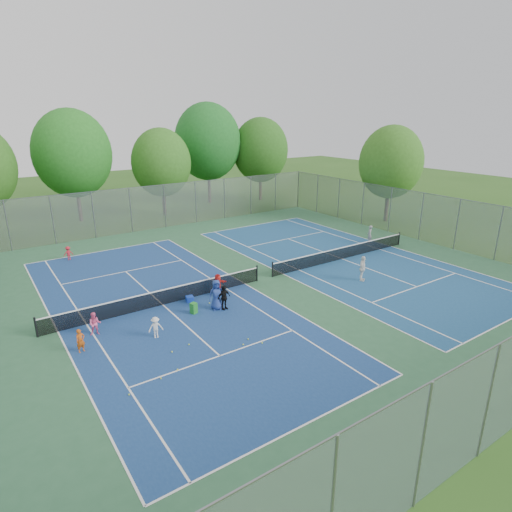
% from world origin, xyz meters
% --- Properties ---
extents(ground, '(120.00, 120.00, 0.00)m').
position_xyz_m(ground, '(0.00, 0.00, 0.00)').
color(ground, '#2A541A').
rests_on(ground, ground).
extents(court_pad, '(32.00, 32.00, 0.01)m').
position_xyz_m(court_pad, '(0.00, 0.00, 0.01)').
color(court_pad, '#2B5C3A').
rests_on(court_pad, ground).
extents(court_left, '(10.97, 23.77, 0.01)m').
position_xyz_m(court_left, '(-7.00, 0.00, 0.02)').
color(court_left, navy).
rests_on(court_left, court_pad).
extents(court_right, '(10.97, 23.77, 0.01)m').
position_xyz_m(court_right, '(7.00, 0.00, 0.02)').
color(court_right, navy).
rests_on(court_right, court_pad).
extents(net_left, '(12.87, 0.10, 0.91)m').
position_xyz_m(net_left, '(-7.00, 0.00, 0.46)').
color(net_left, black).
rests_on(net_left, ground).
extents(net_right, '(12.87, 0.10, 0.91)m').
position_xyz_m(net_right, '(7.00, 0.00, 0.46)').
color(net_right, black).
rests_on(net_right, ground).
extents(fence_north, '(32.00, 0.10, 4.00)m').
position_xyz_m(fence_north, '(0.00, 16.00, 2.00)').
color(fence_north, gray).
rests_on(fence_north, ground).
extents(fence_east, '(0.10, 32.00, 4.00)m').
position_xyz_m(fence_east, '(16.00, 0.00, 2.00)').
color(fence_east, gray).
rests_on(fence_east, ground).
extents(tree_nl, '(7.20, 7.20, 10.69)m').
position_xyz_m(tree_nl, '(-6.00, 23.00, 6.54)').
color(tree_nl, '#443326').
rests_on(tree_nl, ground).
extents(tree_nc, '(6.00, 6.00, 8.85)m').
position_xyz_m(tree_nc, '(2.00, 21.00, 5.39)').
color(tree_nc, '#443326').
rests_on(tree_nc, ground).
extents(tree_nr, '(7.60, 7.60, 11.42)m').
position_xyz_m(tree_nr, '(9.00, 24.00, 7.04)').
color(tree_nr, '#443326').
rests_on(tree_nr, ground).
extents(tree_ne, '(6.60, 6.60, 9.77)m').
position_xyz_m(tree_ne, '(15.00, 22.00, 5.97)').
color(tree_ne, '#443326').
rests_on(tree_ne, ground).
extents(tree_side_e, '(6.00, 6.00, 9.20)m').
position_xyz_m(tree_side_e, '(19.00, 6.00, 5.74)').
color(tree_side_e, '#443326').
rests_on(tree_side_e, ground).
extents(ball_crate, '(0.47, 0.47, 0.34)m').
position_xyz_m(ball_crate, '(-5.56, -0.45, 0.17)').
color(ball_crate, '#183EBB').
rests_on(ball_crate, ground).
extents(ball_hopper, '(0.39, 0.39, 0.61)m').
position_xyz_m(ball_hopper, '(-6.03, -1.91, 0.31)').
color(ball_hopper, green).
rests_on(ball_hopper, ground).
extents(student_a, '(0.47, 0.37, 1.13)m').
position_xyz_m(student_a, '(-11.95, -2.58, 0.56)').
color(student_a, '#C14F12').
rests_on(student_a, ground).
extents(student_b, '(0.68, 0.61, 1.17)m').
position_xyz_m(student_b, '(-10.99, -1.32, 0.58)').
color(student_b, '#F35E93').
rests_on(student_b, ground).
extents(student_c, '(0.76, 0.52, 1.08)m').
position_xyz_m(student_c, '(-8.68, -3.25, 0.54)').
color(student_c, silver).
rests_on(student_c, ground).
extents(student_d, '(0.85, 0.43, 1.40)m').
position_xyz_m(student_d, '(-4.43, -2.39, 0.70)').
color(student_d, black).
rests_on(student_d, ground).
extents(student_e, '(0.96, 0.77, 1.71)m').
position_xyz_m(student_e, '(-4.76, -2.15, 0.86)').
color(student_e, navy).
rests_on(student_e, ground).
extents(student_f, '(1.30, 0.89, 1.35)m').
position_xyz_m(student_f, '(-3.78, -0.60, 0.67)').
color(student_f, red).
rests_on(student_f, ground).
extents(child_far_baseline, '(0.68, 0.40, 1.04)m').
position_xyz_m(child_far_baseline, '(-9.62, 11.15, 0.52)').
color(child_far_baseline, red).
rests_on(child_far_baseline, ground).
extents(instructor, '(0.66, 0.63, 1.53)m').
position_xyz_m(instructor, '(11.65, 1.60, 0.76)').
color(instructor, gray).
rests_on(instructor, ground).
extents(teen_court_b, '(1.03, 0.87, 1.66)m').
position_xyz_m(teen_court_b, '(4.96, -3.73, 0.83)').
color(teen_court_b, white).
rests_on(teen_court_b, ground).
extents(tennis_ball_0, '(0.07, 0.07, 0.07)m').
position_xyz_m(tennis_ball_0, '(-9.01, -6.38, 0.03)').
color(tennis_ball_0, gold).
rests_on(tennis_ball_0, ground).
extents(tennis_ball_1, '(0.07, 0.07, 0.07)m').
position_xyz_m(tennis_ball_1, '(-7.72, -4.79, 0.03)').
color(tennis_ball_1, '#B0D531').
rests_on(tennis_ball_1, ground).
extents(tennis_ball_2, '(0.07, 0.07, 0.07)m').
position_xyz_m(tennis_ball_2, '(-11.24, -6.87, 0.03)').
color(tennis_ball_2, '#A7C12C').
rests_on(tennis_ball_2, ground).
extents(tennis_ball_3, '(0.07, 0.07, 0.07)m').
position_xyz_m(tennis_ball_3, '(-4.46, -1.75, 0.03)').
color(tennis_ball_3, yellow).
rests_on(tennis_ball_3, ground).
extents(tennis_ball_4, '(0.07, 0.07, 0.07)m').
position_xyz_m(tennis_ball_4, '(-5.65, -6.21, 0.03)').
color(tennis_ball_4, '#CEDA32').
rests_on(tennis_ball_4, ground).
extents(tennis_ball_5, '(0.07, 0.07, 0.07)m').
position_xyz_m(tennis_ball_5, '(-4.77, -1.32, 0.03)').
color(tennis_ball_5, '#B9DA32').
rests_on(tennis_ball_5, ground).
extents(tennis_ball_6, '(0.07, 0.07, 0.07)m').
position_xyz_m(tennis_ball_6, '(-9.83, -6.56, 0.03)').
color(tennis_ball_6, gold).
rests_on(tennis_ball_6, ground).
extents(tennis_ball_7, '(0.07, 0.07, 0.07)m').
position_xyz_m(tennis_ball_7, '(-5.19, -5.93, 0.03)').
color(tennis_ball_7, '#B7CC2F').
rests_on(tennis_ball_7, ground).
extents(tennis_ball_8, '(0.07, 0.07, 0.07)m').
position_xyz_m(tennis_ball_8, '(-8.63, -4.94, 0.03)').
color(tennis_ball_8, '#D5E334').
rests_on(tennis_ball_8, ground).
extents(tennis_ball_9, '(0.07, 0.07, 0.07)m').
position_xyz_m(tennis_ball_9, '(-4.83, -6.58, 0.03)').
color(tennis_ball_9, '#C2E936').
rests_on(tennis_ball_9, ground).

